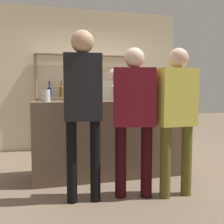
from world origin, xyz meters
name	(u,v)px	position (x,y,z in m)	size (l,w,h in m)	color
ground_plane	(112,174)	(0.00, 0.00, 0.00)	(16.00, 16.00, 0.00)	#7A6651
bar_counter	(112,138)	(0.00, 0.00, 0.52)	(2.14, 0.61, 1.04)	brown
back_wall	(89,80)	(0.00, 1.91, 1.40)	(3.74, 0.12, 2.80)	beige
back_shelf	(90,88)	(0.00, 1.73, 1.23)	(2.15, 0.18, 1.88)	#897056
counter_bottle_0	(158,90)	(0.62, -0.16, 1.19)	(0.08, 0.08, 0.37)	black
counter_bottle_1	(93,90)	(-0.23, 0.16, 1.19)	(0.08, 0.08, 0.37)	#0F1956
counter_bottle_2	(80,91)	(-0.43, 0.06, 1.18)	(0.09, 0.09, 0.36)	black
counter_bottle_3	(182,91)	(0.96, -0.20, 1.18)	(0.09, 0.09, 0.35)	black
counter_bottle_4	(114,91)	(0.08, 0.19, 1.17)	(0.08, 0.08, 0.32)	silver
wine_glass	(68,93)	(-0.60, 0.01, 1.16)	(0.08, 0.08, 0.15)	silver
cork_jar	(46,96)	(-0.89, -0.09, 1.12)	(0.11, 0.11, 0.16)	silver
customer_center	(134,111)	(0.04, -0.80, 0.96)	(0.48, 0.30, 1.65)	black
customer_left	(83,100)	(-0.52, -0.79, 1.09)	(0.41, 0.24, 1.80)	black
server_behind_counter	(114,108)	(0.25, 0.81, 0.89)	(0.51, 0.26, 1.55)	#575347
customer_right	(177,110)	(0.50, -0.91, 0.97)	(0.43, 0.22, 1.65)	brown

